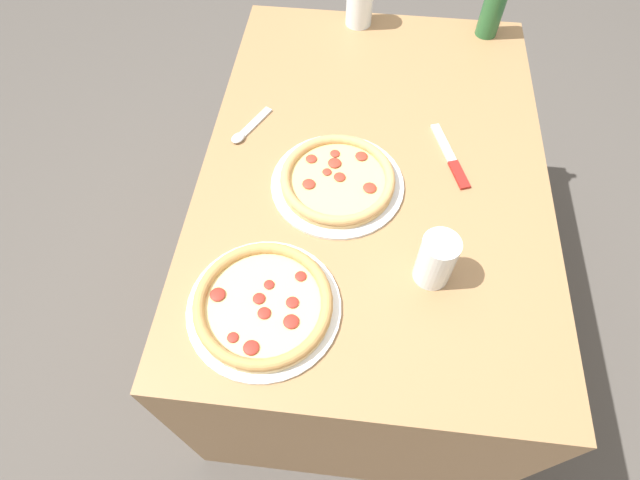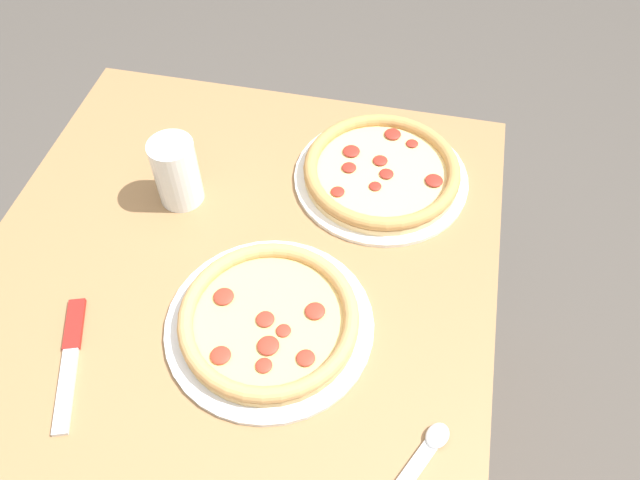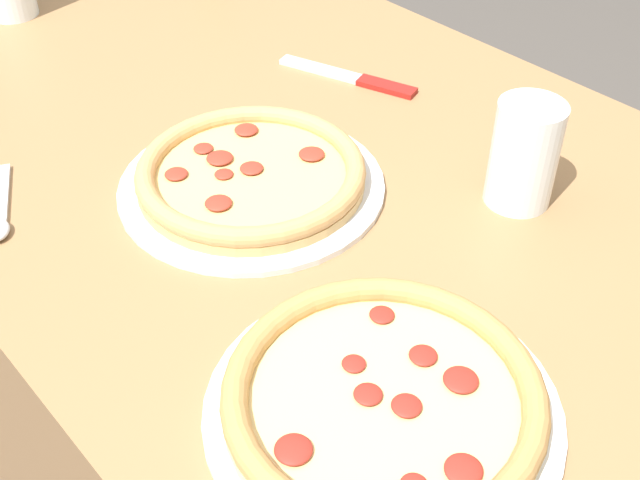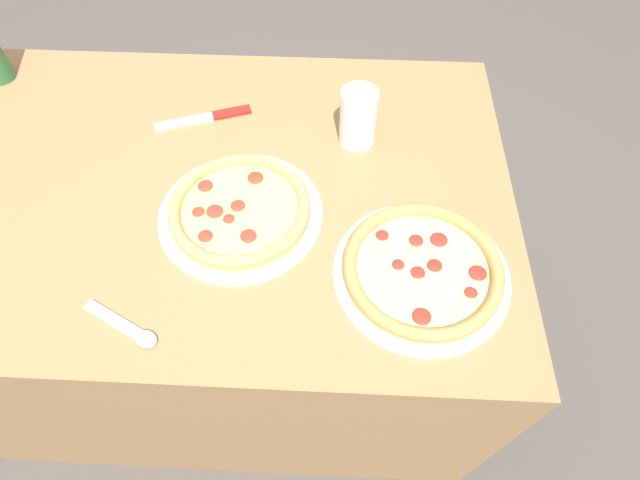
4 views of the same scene
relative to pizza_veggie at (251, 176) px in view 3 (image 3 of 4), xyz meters
name	(u,v)px [view 3 (image 3 of 4)]	position (x,y,z in m)	size (l,w,h in m)	color
ground_plane	(281,457)	(-0.08, 0.09, -0.74)	(8.00, 8.00, 0.00)	#4C4742
table	(275,325)	(-0.08, 0.09, -0.38)	(1.25, 0.85, 0.72)	#997047
pizza_veggie	(251,176)	(0.00, 0.00, 0.00)	(0.32, 0.32, 0.04)	silver
pizza_salami	(383,399)	(0.34, -0.12, 0.00)	(0.32, 0.32, 0.04)	white
glass_mango_juice	(523,160)	(0.22, 0.22, 0.04)	(0.08, 0.08, 0.13)	white
knife	(353,78)	(-0.11, 0.27, -0.02)	(0.21, 0.09, 0.01)	maroon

